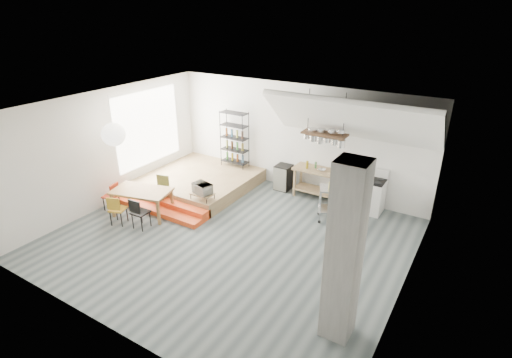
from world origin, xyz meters
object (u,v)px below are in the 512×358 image
Objects in this scene: dining_table at (141,193)px; rolling_cart at (337,200)px; stove at (372,196)px; mini_fridge at (283,177)px.

rolling_cart is at bearing 14.02° from dining_table.
mini_fridge is (-2.73, 0.04, -0.09)m from stove.
rolling_cart is at bearing -124.53° from stove.
rolling_cart reaches higher than mini_fridge.
stove is 1.15m from rolling_cart.
mini_fridge is (2.46, 3.40, -0.26)m from dining_table.
dining_table is 5.14m from rolling_cart.
stove is 6.18m from dining_table.
rolling_cart is (-0.65, -0.94, 0.11)m from stove.
rolling_cart is 2.31m from mini_fridge.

